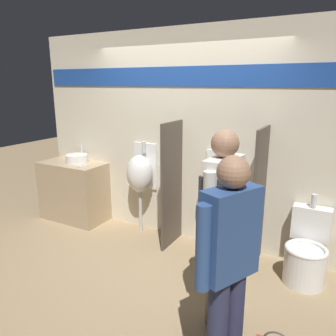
{
  "coord_description": "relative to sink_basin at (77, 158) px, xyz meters",
  "views": [
    {
      "loc": [
        1.82,
        -3.16,
        2.04
      ],
      "look_at": [
        0.0,
        0.17,
        1.05
      ],
      "focal_mm": 35.0,
      "sensor_mm": 36.0,
      "label": 1
    }
  ],
  "objects": [
    {
      "name": "ground_plane",
      "position": [
        1.65,
        -0.36,
        -0.95
      ],
      "size": [
        16.0,
        16.0,
        0.0
      ],
      "primitive_type": "plane",
      "color": "#997F5B"
    },
    {
      "name": "display_wall",
      "position": [
        1.65,
        0.24,
        0.42
      ],
      "size": [
        4.5,
        0.07,
        2.7
      ],
      "color": "beige",
      "rests_on": "ground_plane"
    },
    {
      "name": "sink_counter",
      "position": [
        -0.05,
        -0.05,
        -0.5
      ],
      "size": [
        0.99,
        0.53,
        0.89
      ],
      "color": "tan",
      "rests_on": "ground_plane"
    },
    {
      "name": "sink_basin",
      "position": [
        0.0,
        0.0,
        0.0
      ],
      "size": [
        0.32,
        0.32,
        0.26
      ],
      "color": "white",
      "rests_on": "sink_counter"
    },
    {
      "name": "cell_phone",
      "position": [
        0.25,
        -0.16,
        -0.05
      ],
      "size": [
        0.07,
        0.14,
        0.01
      ],
      "color": "#B7B7BC",
      "rests_on": "sink_counter"
    },
    {
      "name": "divider_near_counter",
      "position": [
        1.63,
        -0.05,
        -0.15
      ],
      "size": [
        0.03,
        0.52,
        1.59
      ],
      "color": "#4C4238",
      "rests_on": "ground_plane"
    },
    {
      "name": "divider_mid",
      "position": [
        2.72,
        -0.05,
        -0.15
      ],
      "size": [
        0.03,
        0.52,
        1.59
      ],
      "color": "#4C4238",
      "rests_on": "ground_plane"
    },
    {
      "name": "urinal_near_counter",
      "position": [
        1.09,
        0.06,
        -0.1
      ],
      "size": [
        0.38,
        0.32,
        1.27
      ],
      "color": "silver",
      "rests_on": "ground_plane"
    },
    {
      "name": "urinal_far",
      "position": [
        2.18,
        0.06,
        -0.1
      ],
      "size": [
        0.38,
        0.32,
        1.27
      ],
      "color": "silver",
      "rests_on": "ground_plane"
    },
    {
      "name": "toilet",
      "position": [
        3.26,
        -0.11,
        -0.65
      ],
      "size": [
        0.43,
        0.59,
        0.9
      ],
      "color": "white",
      "rests_on": "ground_plane"
    },
    {
      "name": "person_in_vest",
      "position": [
        2.66,
        -1.1,
        0.03
      ],
      "size": [
        0.25,
        0.59,
        1.69
      ],
      "rotation": [
        0.0,
        0.0,
        1.49
      ],
      "color": "#666056",
      "rests_on": "ground_plane"
    },
    {
      "name": "person_with_lanyard",
      "position": [
        2.89,
        -1.61,
        -0.06
      ],
      "size": [
        0.34,
        0.52,
        1.61
      ],
      "rotation": [
        0.0,
        0.0,
        1.12
      ],
      "color": "#282D4C",
      "rests_on": "ground_plane"
    }
  ]
}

